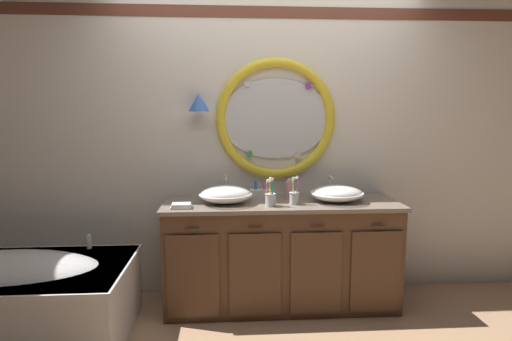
% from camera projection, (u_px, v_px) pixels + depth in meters
% --- Properties ---
extents(ground_plane, '(14.00, 14.00, 0.00)m').
position_uv_depth(ground_plane, '(272.00, 320.00, 3.03)').
color(ground_plane, tan).
extents(back_wall_assembly, '(6.40, 0.26, 2.60)m').
position_uv_depth(back_wall_assembly, '(266.00, 138.00, 3.42)').
color(back_wall_assembly, silver).
rests_on(back_wall_assembly, ground_plane).
extents(vanity_counter, '(1.83, 0.60, 0.84)m').
position_uv_depth(vanity_counter, '(281.00, 253.00, 3.24)').
color(vanity_counter, brown).
rests_on(vanity_counter, ground_plane).
extents(bathtub, '(1.65, 0.88, 0.62)m').
position_uv_depth(bathtub, '(5.00, 296.00, 2.74)').
color(bathtub, white).
rests_on(bathtub, ground_plane).
extents(sink_basin_left, '(0.41, 0.41, 0.14)m').
position_uv_depth(sink_basin_left, '(226.00, 194.00, 3.12)').
color(sink_basin_left, white).
rests_on(sink_basin_left, vanity_counter).
extents(sink_basin_right, '(0.42, 0.42, 0.13)m').
position_uv_depth(sink_basin_right, '(337.00, 193.00, 3.18)').
color(sink_basin_right, white).
rests_on(sink_basin_right, vanity_counter).
extents(faucet_set_left, '(0.21, 0.14, 0.18)m').
position_uv_depth(faucet_set_left, '(226.00, 189.00, 3.34)').
color(faucet_set_left, silver).
rests_on(faucet_set_left, vanity_counter).
extents(faucet_set_right, '(0.21, 0.13, 0.17)m').
position_uv_depth(faucet_set_right, '(330.00, 188.00, 3.40)').
color(faucet_set_right, silver).
rests_on(faucet_set_right, vanity_counter).
extents(toothbrush_holder_left, '(0.09, 0.09, 0.22)m').
position_uv_depth(toothbrush_holder_left, '(271.00, 198.00, 3.02)').
color(toothbrush_holder_left, silver).
rests_on(toothbrush_holder_left, vanity_counter).
extents(toothbrush_holder_right, '(0.08, 0.08, 0.22)m').
position_uv_depth(toothbrush_holder_right, '(294.00, 197.00, 3.09)').
color(toothbrush_holder_right, silver).
rests_on(toothbrush_holder_right, vanity_counter).
extents(soap_dispenser, '(0.07, 0.07, 0.17)m').
position_uv_depth(soap_dispenser, '(289.00, 190.00, 3.27)').
color(soap_dispenser, pink).
rests_on(soap_dispenser, vanity_counter).
extents(folded_hand_towel, '(0.15, 0.11, 0.03)m').
position_uv_depth(folded_hand_towel, '(181.00, 206.00, 2.97)').
color(folded_hand_towel, white).
rests_on(folded_hand_towel, vanity_counter).
extents(toiletry_basket, '(0.16, 0.11, 0.13)m').
position_uv_depth(toiletry_basket, '(260.00, 192.00, 3.37)').
color(toiletry_basket, beige).
rests_on(toiletry_basket, vanity_counter).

